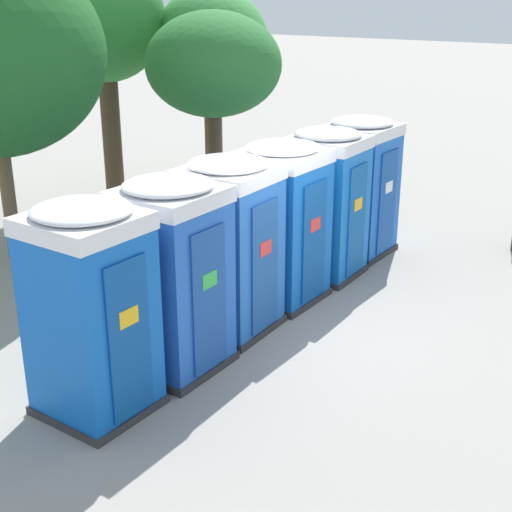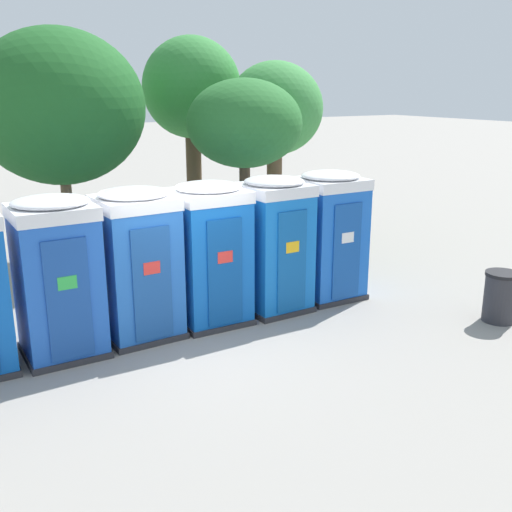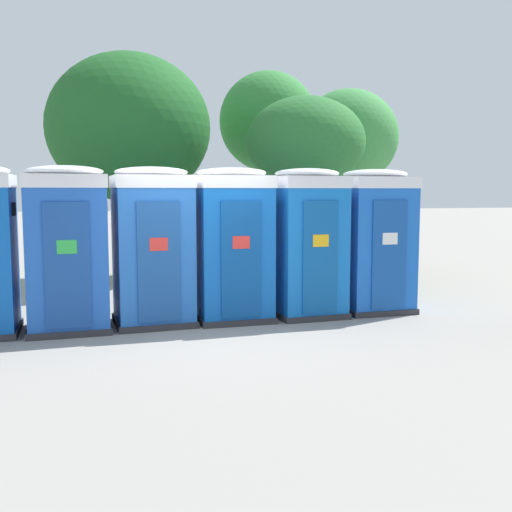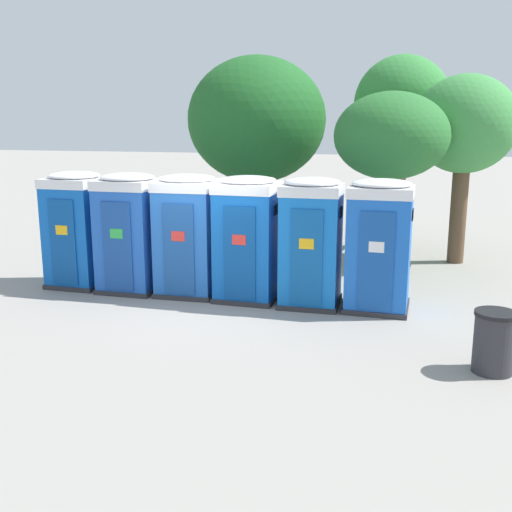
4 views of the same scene
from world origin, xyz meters
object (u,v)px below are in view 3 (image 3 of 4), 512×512
(street_tree_0, at_px, (268,124))
(portapotty_5, at_px, (374,240))
(portapotty_2, at_px, (153,245))
(street_tree_1, at_px, (306,143))
(street_tree_2, at_px, (129,128))
(portapotty_1, at_px, (67,248))
(portapotty_3, at_px, (232,244))
(street_tree_3, at_px, (348,140))
(portapotty_4, at_px, (306,242))

(street_tree_0, bearing_deg, portapotty_5, -89.98)
(portapotty_2, height_order, portapotty_5, same)
(portapotty_2, xyz_separation_m, street_tree_1, (3.87, 3.28, 1.96))
(street_tree_1, xyz_separation_m, street_tree_2, (-3.81, 1.75, 0.40))
(portapotty_1, bearing_deg, street_tree_1, 33.01)
(portapotty_1, distance_m, portapotty_5, 5.25)
(portapotty_2, distance_m, street_tree_0, 7.95)
(portapotty_1, distance_m, street_tree_0, 8.73)
(portapotty_1, xyz_separation_m, street_tree_1, (5.18, 3.36, 1.96))
(portapotty_3, xyz_separation_m, street_tree_1, (2.55, 3.31, 1.96))
(portapotty_5, relative_size, street_tree_3, 0.53)
(street_tree_3, bearing_deg, street_tree_2, 176.15)
(street_tree_1, height_order, street_tree_3, street_tree_3)
(portapotty_2, relative_size, street_tree_1, 0.59)
(portapotty_5, bearing_deg, portapotty_3, -179.46)
(portapotty_4, relative_size, street_tree_2, 0.47)
(portapotty_4, height_order, portapotty_5, same)
(street_tree_1, bearing_deg, portapotty_5, -88.79)
(portapotty_4, xyz_separation_m, street_tree_0, (1.31, 6.41, 2.71))
(portapotty_3, bearing_deg, portapotty_4, -1.30)
(street_tree_0, bearing_deg, portapotty_2, -121.75)
(portapotty_2, height_order, street_tree_2, street_tree_2)
(portapotty_2, xyz_separation_m, portapotty_5, (3.93, -0.00, 0.00))
(portapotty_5, bearing_deg, portapotty_4, -177.63)
(street_tree_3, bearing_deg, street_tree_1, -140.86)
(portapotty_5, relative_size, street_tree_0, 0.47)
(portapotty_5, xyz_separation_m, street_tree_2, (-3.88, 5.03, 2.36))
(street_tree_1, bearing_deg, portapotty_2, -139.67)
(portapotty_3, xyz_separation_m, street_tree_2, (-1.25, 5.06, 2.36))
(portapotty_4, xyz_separation_m, street_tree_3, (2.94, 4.72, 2.19))
(portapotty_1, bearing_deg, street_tree_3, 34.61)
(portapotty_3, xyz_separation_m, street_tree_3, (4.25, 4.69, 2.19))
(portapotty_1, bearing_deg, portapotty_4, 0.38)
(street_tree_1, bearing_deg, portapotty_3, -127.68)
(street_tree_3, bearing_deg, portapotty_1, -145.39)
(portapotty_1, xyz_separation_m, street_tree_2, (1.37, 5.11, 2.36))
(portapotty_5, bearing_deg, street_tree_3, 70.75)
(portapotty_2, bearing_deg, portapotty_3, -1.09)
(portapotty_1, height_order, portapotty_5, same)
(portapotty_2, distance_m, portapotty_5, 3.93)
(portapotty_5, height_order, street_tree_2, street_tree_2)
(portapotty_1, relative_size, portapotty_3, 1.00)
(street_tree_3, bearing_deg, portapotty_4, -121.92)
(portapotty_5, xyz_separation_m, street_tree_1, (-0.07, 3.28, 1.96))
(street_tree_2, bearing_deg, portapotty_5, -52.40)
(portapotty_2, height_order, street_tree_0, street_tree_0)
(street_tree_1, xyz_separation_m, street_tree_3, (1.70, 1.38, 0.23))
(portapotty_1, height_order, street_tree_1, street_tree_1)
(portapotty_3, distance_m, street_tree_0, 7.41)
(portapotty_1, distance_m, portapotty_2, 1.31)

